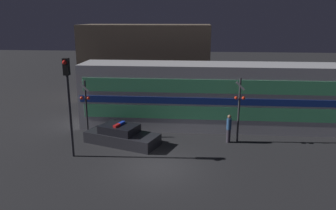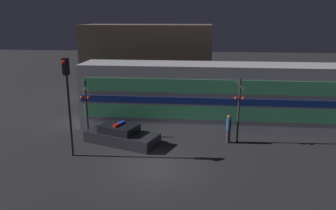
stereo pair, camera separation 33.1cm
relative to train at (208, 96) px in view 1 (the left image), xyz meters
The scene contains 8 objects.
ground_plane 7.81m from the train, 111.97° to the right, with size 120.00×120.00×0.00m, color black.
train is the anchor object (origin of this frame).
police_car 6.84m from the train, 145.28° to the right, with size 4.91×3.25×1.30m.
pedestrian 3.50m from the train, 68.04° to the right, with size 0.30×0.30×1.80m.
crossing_signal_near 3.37m from the train, 58.09° to the right, with size 0.65×0.29×4.10m.
crossing_signal_far 8.39m from the train, 161.28° to the right, with size 0.65×0.29×3.74m.
traffic_light_corner 9.84m from the train, 142.46° to the right, with size 0.30×0.46×5.54m.
building_left 10.13m from the train, 124.20° to the left, with size 11.89×4.86×6.97m.
Camera 1 is at (1.90, -15.62, 7.61)m, focal length 35.00 mm.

